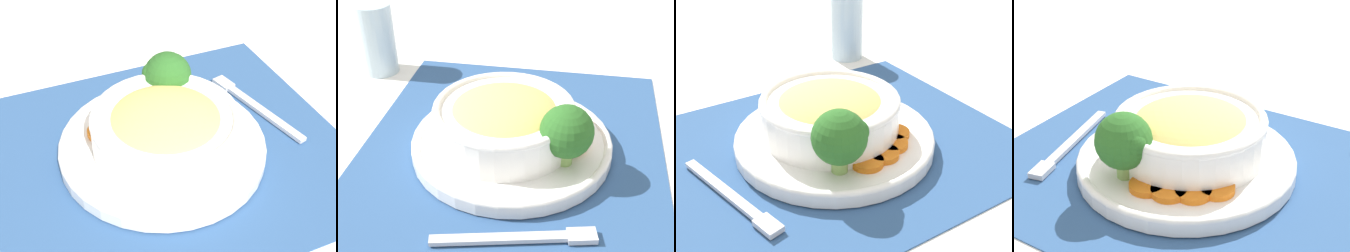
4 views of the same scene
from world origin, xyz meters
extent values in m
plane|color=white|center=(0.00, 0.00, 0.00)|extent=(4.00, 4.00, 0.00)
cube|color=#2D5184|center=(0.00, 0.00, 0.00)|extent=(0.51, 0.44, 0.00)
cylinder|color=white|center=(0.00, 0.00, 0.01)|extent=(0.27, 0.27, 0.02)
torus|color=white|center=(0.00, 0.00, 0.02)|extent=(0.27, 0.27, 0.01)
cylinder|color=white|center=(0.00, -0.01, 0.04)|extent=(0.19, 0.19, 0.05)
torus|color=white|center=(0.00, -0.01, 0.07)|extent=(0.19, 0.19, 0.01)
ellipsoid|color=#EAC66B|center=(0.00, -0.01, 0.06)|extent=(0.15, 0.15, 0.05)
cylinder|color=#84AD5B|center=(0.04, 0.07, 0.03)|extent=(0.02, 0.02, 0.02)
sphere|color=#286023|center=(0.04, 0.07, 0.07)|extent=(0.07, 0.07, 0.07)
sphere|color=#286023|center=(0.02, 0.08, 0.07)|extent=(0.03, 0.03, 0.03)
sphere|color=#286023|center=(0.06, 0.07, 0.07)|extent=(0.03, 0.03, 0.03)
cylinder|color=orange|center=(0.01, 0.08, 0.02)|extent=(0.04, 0.04, 0.01)
cylinder|color=orange|center=(-0.02, 0.08, 0.02)|extent=(0.04, 0.04, 0.01)
cylinder|color=orange|center=(-0.05, 0.07, 0.02)|extent=(0.04, 0.04, 0.01)
cylinder|color=orange|center=(-0.06, 0.05, 0.02)|extent=(0.04, 0.04, 0.01)
cube|color=silver|center=(0.16, 0.02, 0.01)|extent=(0.04, 0.18, 0.01)
cube|color=silver|center=(0.15, 0.10, 0.01)|extent=(0.03, 0.04, 0.01)
camera|label=1|loc=(-0.19, -0.41, 0.43)|focal=50.00mm
camera|label=2|loc=(0.51, 0.06, 0.39)|focal=50.00mm
camera|label=3|loc=(0.31, 0.45, 0.35)|focal=50.00mm
camera|label=4|loc=(-0.28, 0.53, 0.38)|focal=60.00mm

